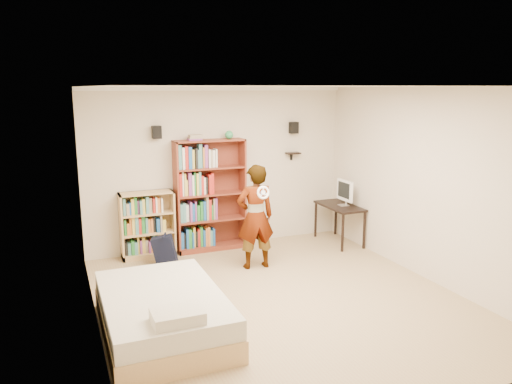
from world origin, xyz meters
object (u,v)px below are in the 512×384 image
(computer_desk, at_px, (339,224))
(daybed, at_px, (163,308))
(person, at_px, (255,217))
(tall_bookshelf, at_px, (210,196))
(low_bookshelf, at_px, (148,225))

(computer_desk, relative_size, daybed, 0.50)
(computer_desk, relative_size, person, 0.63)
(tall_bookshelf, bearing_deg, person, -71.62)
(low_bookshelf, distance_m, person, 1.82)
(person, bearing_deg, low_bookshelf, -34.95)
(tall_bookshelf, height_order, low_bookshelf, tall_bookshelf)
(low_bookshelf, height_order, daybed, low_bookshelf)
(tall_bookshelf, relative_size, computer_desk, 1.87)
(low_bookshelf, height_order, computer_desk, low_bookshelf)
(tall_bookshelf, xyz_separation_m, person, (0.36, -1.10, -0.14))
(computer_desk, xyz_separation_m, daybed, (-3.57, -2.12, -0.05))
(low_bookshelf, xyz_separation_m, daybed, (-0.32, -2.64, -0.24))
(low_bookshelf, bearing_deg, daybed, -96.92)
(tall_bookshelf, xyz_separation_m, computer_desk, (2.20, -0.50, -0.59))
(tall_bookshelf, distance_m, person, 1.16)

